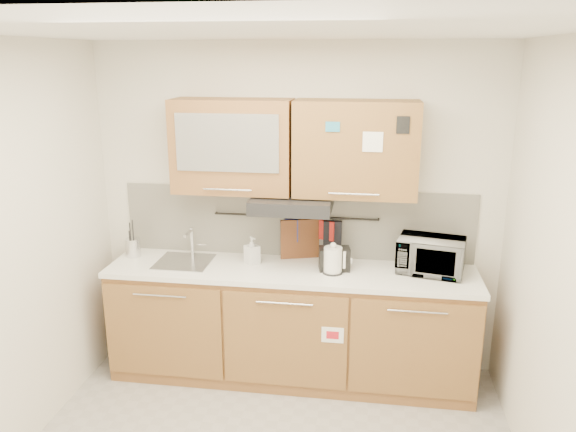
% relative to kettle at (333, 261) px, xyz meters
% --- Properties ---
extents(ceiling, '(3.20, 3.20, 0.00)m').
position_rel_kettle_xyz_m(ceiling, '(-0.32, -1.15, 1.59)').
color(ceiling, white).
rests_on(ceiling, wall_back).
extents(wall_back, '(3.20, 0.00, 3.20)m').
position_rel_kettle_xyz_m(wall_back, '(-0.32, 0.35, 0.29)').
color(wall_back, silver).
rests_on(wall_back, ground).
extents(wall_right, '(0.00, 3.00, 3.00)m').
position_rel_kettle_xyz_m(wall_right, '(1.28, -1.15, 0.29)').
color(wall_right, silver).
rests_on(wall_right, ground).
extents(base_cabinet, '(2.80, 0.64, 0.88)m').
position_rel_kettle_xyz_m(base_cabinet, '(-0.32, 0.04, -0.61)').
color(base_cabinet, olive).
rests_on(base_cabinet, floor).
extents(countertop, '(2.82, 0.62, 0.04)m').
position_rel_kettle_xyz_m(countertop, '(-0.32, 0.04, -0.11)').
color(countertop, white).
rests_on(countertop, base_cabinet).
extents(backsplash, '(2.80, 0.02, 0.56)m').
position_rel_kettle_xyz_m(backsplash, '(-0.32, 0.34, 0.19)').
color(backsplash, silver).
rests_on(backsplash, countertop).
extents(upper_cabinets, '(1.82, 0.37, 0.70)m').
position_rel_kettle_xyz_m(upper_cabinets, '(-0.33, 0.17, 0.82)').
color(upper_cabinets, olive).
rests_on(upper_cabinets, wall_back).
extents(range_hood, '(0.60, 0.46, 0.10)m').
position_rel_kettle_xyz_m(range_hood, '(-0.32, 0.10, 0.41)').
color(range_hood, black).
rests_on(range_hood, upper_cabinets).
extents(sink, '(0.42, 0.40, 0.26)m').
position_rel_kettle_xyz_m(sink, '(-1.17, 0.06, -0.09)').
color(sink, silver).
rests_on(sink, countertop).
extents(utensil_rail, '(1.30, 0.02, 0.02)m').
position_rel_kettle_xyz_m(utensil_rail, '(-0.32, 0.30, 0.25)').
color(utensil_rail, black).
rests_on(utensil_rail, backsplash).
extents(utensil_crock, '(0.13, 0.13, 0.30)m').
position_rel_kettle_xyz_m(utensil_crock, '(-1.62, 0.13, -0.02)').
color(utensil_crock, silver).
rests_on(utensil_crock, countertop).
extents(kettle, '(0.17, 0.15, 0.24)m').
position_rel_kettle_xyz_m(kettle, '(0.00, 0.00, 0.00)').
color(kettle, silver).
rests_on(kettle, countertop).
extents(toaster, '(0.25, 0.17, 0.17)m').
position_rel_kettle_xyz_m(toaster, '(0.01, 0.07, -0.01)').
color(toaster, black).
rests_on(toaster, countertop).
extents(microwave, '(0.54, 0.42, 0.26)m').
position_rel_kettle_xyz_m(microwave, '(0.72, 0.12, 0.04)').
color(microwave, '#999999').
rests_on(microwave, countertop).
extents(soap_bottle, '(0.14, 0.14, 0.22)m').
position_rel_kettle_xyz_m(soap_bottle, '(-0.64, 0.11, 0.01)').
color(soap_bottle, '#999999').
rests_on(soap_bottle, countertop).
extents(cutting_board, '(0.30, 0.11, 0.38)m').
position_rel_kettle_xyz_m(cutting_board, '(-0.28, 0.28, 0.03)').
color(cutting_board, brown).
rests_on(cutting_board, utensil_rail).
extents(oven_mitt, '(0.11, 0.04, 0.18)m').
position_rel_kettle_xyz_m(oven_mitt, '(-0.35, 0.28, 0.13)').
color(oven_mitt, navy).
rests_on(oven_mitt, utensil_rail).
extents(dark_pouch, '(0.15, 0.05, 0.23)m').
position_rel_kettle_xyz_m(dark_pouch, '(-0.03, 0.28, 0.11)').
color(dark_pouch, black).
rests_on(dark_pouch, utensil_rail).
extents(pot_holder, '(0.12, 0.07, 0.16)m').
position_rel_kettle_xyz_m(pot_holder, '(-0.07, 0.28, 0.15)').
color(pot_holder, red).
rests_on(pot_holder, utensil_rail).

